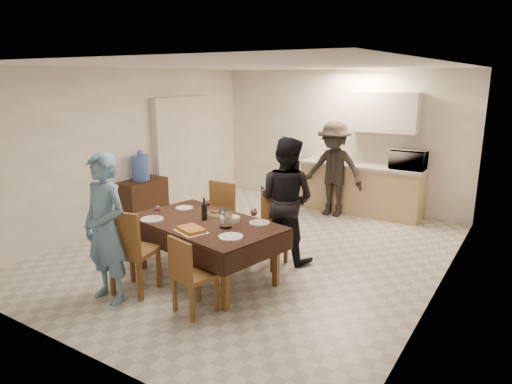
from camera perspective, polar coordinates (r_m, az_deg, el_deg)
floor at (r=6.71m, az=-0.07°, el=-7.29°), size 5.00×6.00×0.02m
ceiling at (r=6.24m, az=-0.08°, el=15.51°), size 5.00×6.00×0.02m
wall_back at (r=8.99m, az=10.33°, el=6.58°), size 5.00×0.02×2.60m
wall_front at (r=4.21m, az=-22.65°, el=-2.91°), size 5.00×0.02×2.60m
wall_left at (r=7.96m, az=-15.51°, el=5.33°), size 0.02×6.00×2.60m
wall_right at (r=5.45m, az=22.66°, el=0.83°), size 0.02×6.00×2.60m
stub_partition at (r=8.78m, az=-9.25°, el=4.80°), size 0.15×1.40×2.10m
kitchen_base_cabinet at (r=8.65m, az=12.94°, el=0.28°), size 2.20×0.60×0.86m
kitchen_worktop at (r=8.55m, az=13.11°, el=3.24°), size 2.24×0.64×0.05m
upper_cabinet at (r=8.47m, az=15.74°, el=9.57°), size 1.20×0.34×0.70m
dining_table at (r=5.65m, az=-6.37°, el=-4.01°), size 2.06×1.44×0.73m
chair_near_left at (r=5.39m, az=-15.79°, el=-6.17°), size 0.55×0.56×0.56m
chair_near_right at (r=4.85m, az=-8.32°, el=-9.44°), size 0.47×0.48×0.47m
chair_far_left at (r=6.44m, az=-5.83°, el=-2.59°), size 0.46×0.46×0.54m
chair_far_right at (r=5.95m, az=1.04°, el=-4.06°), size 0.44×0.44×0.53m
console at (r=7.99m, az=-13.96°, el=-1.24°), size 0.42×0.84×0.77m
water_jug at (r=7.85m, az=-14.22°, el=2.98°), size 0.28×0.28×0.43m
wine_bottle at (r=5.67m, az=-6.49°, el=-2.11°), size 0.07×0.07×0.28m
water_pitcher at (r=5.36m, az=-3.82°, el=-3.32°), size 0.14×0.14×0.22m
savoury_tart at (r=5.30m, az=-8.11°, el=-4.68°), size 0.44×0.39×0.05m
salad_bowl at (r=5.59m, az=-2.83°, el=-3.42°), size 0.16×0.16×0.06m
mushroom_dish at (r=5.87m, az=-5.06°, el=-2.73°), size 0.21×0.21×0.04m
wine_glass_a at (r=5.79m, az=-12.21°, el=-2.51°), size 0.08×0.08×0.18m
wine_glass_b at (r=5.50m, az=-0.28°, el=-3.02°), size 0.09×0.09×0.19m
wine_glass_c at (r=5.96m, az=-6.10°, el=-1.80°), size 0.08×0.08×0.18m
plate_near_left at (r=5.81m, az=-12.86°, el=-3.33°), size 0.28×0.28×0.02m
plate_near_right at (r=5.07m, az=-3.18°, el=-5.62°), size 0.28×0.28×0.02m
plate_far_left at (r=6.23m, az=-8.97°, el=-1.97°), size 0.24×0.24×0.01m
plate_far_right at (r=5.54m, az=0.44°, el=-3.85°), size 0.25×0.25×0.01m
microwave at (r=8.29m, az=18.53°, el=3.83°), size 0.58×0.39×0.32m
person_near at (r=5.28m, az=-18.31°, el=-4.39°), size 0.63×0.43×1.68m
person_far at (r=6.15m, az=3.75°, el=-0.97°), size 0.83×0.65×1.70m
person_kitchen at (r=8.27m, az=9.66°, el=2.81°), size 1.10×0.63×1.70m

